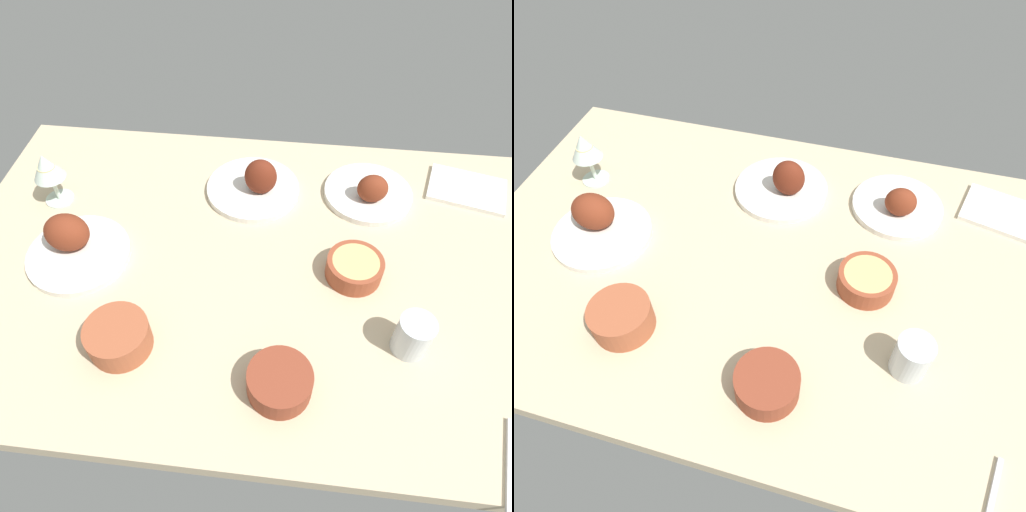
% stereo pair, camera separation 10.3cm
% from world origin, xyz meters
% --- Properties ---
extents(dining_table, '(1.40, 0.90, 0.04)m').
position_xyz_m(dining_table, '(0.00, 0.00, 0.02)').
color(dining_table, '#C6B28E').
rests_on(dining_table, ground).
extents(plate_center_main, '(0.23, 0.23, 0.10)m').
position_xyz_m(plate_center_main, '(0.41, 0.02, 0.07)').
color(plate_center_main, silver).
rests_on(plate_center_main, dining_table).
extents(plate_near_viewer, '(0.24, 0.24, 0.11)m').
position_xyz_m(plate_near_viewer, '(0.03, -0.23, 0.07)').
color(plate_near_viewer, silver).
rests_on(plate_near_viewer, dining_table).
extents(plate_far_side, '(0.22, 0.22, 0.09)m').
position_xyz_m(plate_far_side, '(-0.26, -0.24, 0.06)').
color(plate_far_side, silver).
rests_on(plate_far_side, dining_table).
extents(bowl_pasta, '(0.12, 0.12, 0.05)m').
position_xyz_m(bowl_pasta, '(-0.22, 0.01, 0.07)').
color(bowl_pasta, brown).
rests_on(bowl_pasta, dining_table).
extents(bowl_soup, '(0.12, 0.12, 0.06)m').
position_xyz_m(bowl_soup, '(-0.08, 0.30, 0.07)').
color(bowl_soup, brown).
rests_on(bowl_soup, dining_table).
extents(bowl_potatoes, '(0.12, 0.12, 0.06)m').
position_xyz_m(bowl_potatoes, '(0.24, 0.24, 0.07)').
color(bowl_potatoes, '#A35133').
rests_on(bowl_potatoes, dining_table).
extents(wine_glass, '(0.08, 0.08, 0.14)m').
position_xyz_m(wine_glass, '(0.52, -0.15, 0.14)').
color(wine_glass, silver).
rests_on(wine_glass, dining_table).
extents(water_tumbler, '(0.07, 0.07, 0.09)m').
position_xyz_m(water_tumbler, '(-0.32, 0.18, 0.08)').
color(water_tumbler, silver).
rests_on(water_tumbler, dining_table).
extents(folded_napkin, '(0.22, 0.18, 0.01)m').
position_xyz_m(folded_napkin, '(-0.52, -0.29, 0.05)').
color(folded_napkin, white).
rests_on(folded_napkin, dining_table).
extents(fork_loose, '(0.05, 0.16, 0.01)m').
position_xyz_m(fork_loose, '(-0.47, 0.39, 0.04)').
color(fork_loose, silver).
rests_on(fork_loose, dining_table).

